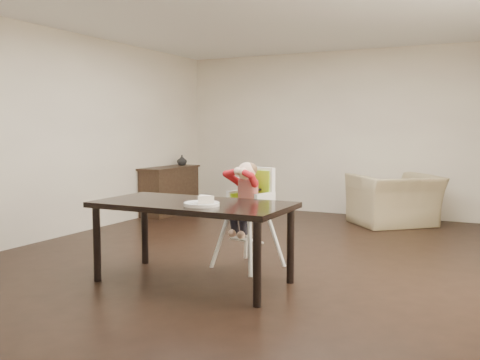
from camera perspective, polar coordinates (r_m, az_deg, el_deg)
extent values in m
plane|color=black|center=(5.84, 3.31, -8.59)|extent=(7.00, 7.00, 0.00)
cube|color=beige|center=(8.99, 12.14, 4.92)|extent=(6.00, 0.02, 2.70)
cube|color=beige|center=(7.37, -18.69, 4.65)|extent=(0.02, 7.00, 2.70)
cube|color=white|center=(5.81, 3.47, 18.20)|extent=(6.00, 7.00, 0.02)
cube|color=black|center=(4.93, -5.06, -2.65)|extent=(1.80, 0.90, 0.05)
cylinder|color=black|center=(5.18, -15.02, -6.63)|extent=(0.07, 0.07, 0.70)
cylinder|color=black|center=(4.30, 1.84, -8.93)|extent=(0.07, 0.07, 0.70)
cylinder|color=black|center=(5.74, -10.13, -5.34)|extent=(0.07, 0.07, 0.70)
cylinder|color=black|center=(4.97, 5.41, -6.99)|extent=(0.07, 0.07, 0.70)
cylinder|color=white|center=(5.50, -2.18, -6.40)|extent=(0.05, 0.05, 0.57)
cylinder|color=white|center=(5.23, 1.07, -7.02)|extent=(0.05, 0.05, 0.57)
cylinder|color=white|center=(5.80, 0.66, -5.78)|extent=(0.05, 0.05, 0.57)
cylinder|color=white|center=(5.54, 3.87, -6.32)|extent=(0.05, 0.05, 0.57)
cube|color=white|center=(5.46, 0.86, -3.42)|extent=(0.49, 0.47, 0.05)
cube|color=#9BDB1C|center=(5.46, 0.86, -3.05)|extent=(0.40, 0.39, 0.03)
cube|color=white|center=(5.55, 1.94, -0.82)|extent=(0.41, 0.16, 0.43)
cube|color=#9BDB1C|center=(5.53, 1.73, -0.95)|extent=(0.34, 0.11, 0.39)
cube|color=black|center=(5.52, 0.69, -0.97)|extent=(0.08, 0.19, 0.02)
cube|color=black|center=(5.43, 1.75, -1.07)|extent=(0.08, 0.19, 0.02)
cylinder|color=red|center=(5.44, 0.86, -1.44)|extent=(0.29, 0.29, 0.28)
sphere|color=beige|center=(5.40, 0.72, 0.92)|extent=(0.23, 0.23, 0.18)
ellipsoid|color=brown|center=(5.42, 0.90, 1.15)|extent=(0.23, 0.22, 0.14)
sphere|color=beige|center=(5.35, -0.26, 0.93)|extent=(0.10, 0.10, 0.08)
sphere|color=beige|center=(5.30, 0.32, 0.89)|extent=(0.10, 0.10, 0.08)
cylinder|color=white|center=(4.68, -4.11, -2.63)|extent=(0.41, 0.41, 0.02)
torus|color=white|center=(4.67, -4.12, -2.47)|extent=(0.41, 0.41, 0.02)
imported|color=tan|center=(8.20, 16.16, -1.18)|extent=(1.35, 1.31, 1.00)
cube|color=black|center=(9.01, -7.49, -1.19)|extent=(0.40, 1.20, 0.76)
cube|color=black|center=(8.98, -7.52, 1.32)|extent=(0.44, 1.26, 0.03)
imported|color=#99999E|center=(9.29, -6.21, 2.09)|extent=(0.21, 0.22, 0.17)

